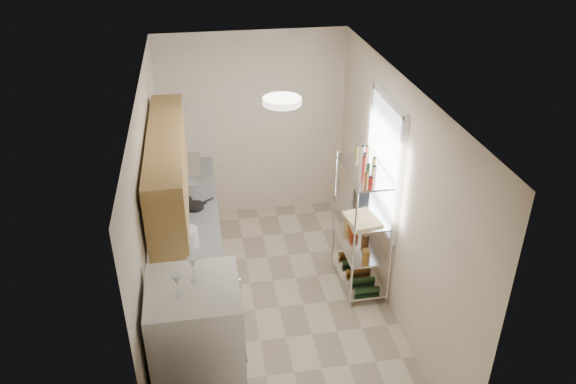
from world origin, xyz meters
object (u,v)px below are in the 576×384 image
Objects in this scene: rice_cooker at (187,237)px; cutting_board at (362,219)px; espresso_machine at (362,186)px; refrigerator at (201,369)px; frying_pan_large at (181,202)px.

rice_cooker reaches higher than cutting_board.
espresso_machine is at bearing 14.49° from rice_cooker.
espresso_machine is at bearing 48.46° from refrigerator.
rice_cooker is at bearing -70.68° from frying_pan_large.
refrigerator is 4.10× the size of cutting_board.
refrigerator is at bearing -87.41° from rice_cooker.
refrigerator is 1.69m from rice_cooker.
frying_pan_large is 1.06× the size of espresso_machine.
refrigerator reaches higher than espresso_machine.
rice_cooker is 2.10m from espresso_machine.
frying_pan_large is at bearing 175.47° from espresso_machine.
frying_pan_large is at bearing 93.17° from refrigerator.
espresso_machine reaches higher than rice_cooker.
refrigerator is 6.20× the size of frying_pan_large.
frying_pan_large is 2.14m from cutting_board.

